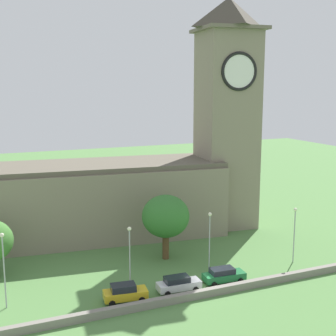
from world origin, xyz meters
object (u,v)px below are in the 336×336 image
Objects in this scene: car_white at (178,284)px; tree_riverside_east at (166,216)px; car_yellow at (125,293)px; car_green at (224,275)px; church at (151,168)px; streetlamp_east_mid at (295,226)px; streetlamp_west_end at (3,259)px; streetlamp_west_mid at (130,249)px; streetlamp_central at (210,234)px.

car_white is 10.76m from tree_riverside_east.
car_yellow reaches higher than car_green.
church is 5.83× the size of streetlamp_east_mid.
streetlamp_east_mid reaches higher than car_white.
streetlamp_west_end reaches higher than car_green.
streetlamp_west_mid is at bearing 156.21° from car_white.
streetlamp_west_mid is at bearing 179.68° from streetlamp_east_mid.
car_green is (11.68, 0.10, -0.08)m from car_yellow.
streetlamp_west_mid is at bearing -117.32° from church.
tree_riverside_east is at bearing 75.21° from car_white.
streetlamp_central reaches higher than car_white.
car_green is at bearing 0.50° from car_yellow.
streetlamp_east_mid is at bearing -2.29° from streetlamp_west_end.
streetlamp_east_mid is at bearing -27.32° from tree_riverside_east.
streetlamp_west_mid is 9.97m from streetlamp_central.
church is at bearing 77.75° from tree_riverside_east.
car_green is 0.70× the size of streetlamp_east_mid.
car_green is 0.59× the size of tree_riverside_east.
car_green is 10.83m from tree_riverside_east.
streetlamp_west_end reaches higher than streetlamp_east_mid.
car_green is at bearing 1.43° from car_white.
church is at bearing 62.25° from car_yellow.
streetlamp_west_end is (-23.00, 3.20, 4.27)m from car_green.
church is 5.43× the size of streetlamp_central.
streetlamp_central is (11.21, 2.69, 4.04)m from car_yellow.
car_white is at bearing -104.79° from tree_riverside_east.
car_white reaches higher than car_green.
streetlamp_central is at bearing -1.55° from streetlamp_west_end.
streetlamp_west_end is at bearing -141.74° from church.
tree_riverside_east is at bearing -102.25° from church.
church is 21.78m from streetlamp_west_mid.
streetlamp_east_mid is at bearing 6.73° from car_white.
streetlamp_west_end reaches higher than streetlamp_west_mid.
tree_riverside_east is at bearing 112.42° from streetlamp_central.
car_white is 0.99× the size of car_green.
tree_riverside_east reaches higher than car_white.
tree_riverside_east is (-2.73, 6.62, 0.61)m from streetlamp_central.
church is at bearing 76.61° from car_white.
car_yellow reaches higher than car_white.
car_yellow is 12.52m from streetlamp_west_end.
car_green is 23.61m from streetlamp_west_end.
car_green is at bearing -79.85° from streetlamp_central.
streetlamp_central reaches higher than car_green.
car_yellow is 0.96× the size of car_green.
streetlamp_west_mid is 21.49m from streetlamp_east_mid.
streetlamp_east_mid is (11.54, -0.75, -0.29)m from streetlamp_central.
church is at bearing 121.78° from streetlamp_east_mid.
car_yellow is 0.67× the size of streetlamp_east_mid.
streetlamp_west_end is 0.93× the size of tree_riverside_east.
streetlamp_west_end reaches higher than car_white.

